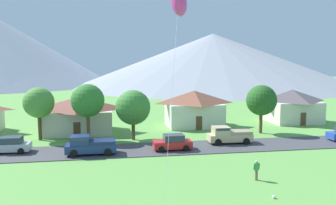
{
  "coord_description": "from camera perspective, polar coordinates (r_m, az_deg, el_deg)",
  "views": [
    {
      "loc": [
        -4.7,
        -10.13,
        9.66
      ],
      "look_at": [
        0.08,
        18.3,
        6.27
      ],
      "focal_mm": 36.8,
      "sensor_mm": 36.0,
      "label": 1
    }
  ],
  "objects": [
    {
      "name": "pickup_truck_navy_east_side",
      "position": [
        37.11,
        -12.83,
        -6.87
      ],
      "size": [
        5.2,
        2.33,
        1.99
      ],
      "color": "navy",
      "rests_on": "road_strip"
    },
    {
      "name": "house_leftmost",
      "position": [
        48.94,
        -14.53,
        -1.87
      ],
      "size": [
        9.67,
        7.45,
        4.92
      ],
      "color": "beige",
      "rests_on": "ground"
    },
    {
      "name": "pickup_truck_sand_west_side",
      "position": [
        41.72,
        10.01,
        -5.3
      ],
      "size": [
        5.25,
        2.42,
        1.99
      ],
      "color": "#C6B284",
      "rests_on": "road_strip"
    },
    {
      "name": "soccer_ball",
      "position": [
        26.51,
        17.13,
        -14.7
      ],
      "size": [
        0.24,
        0.24,
        0.24
      ],
      "primitive_type": "sphere",
      "color": "white",
      "rests_on": "ground"
    },
    {
      "name": "house_right_center",
      "position": [
        52.03,
        4.34,
        -0.89
      ],
      "size": [
        8.69,
        6.54,
        5.42
      ],
      "color": "silver",
      "rests_on": "ground"
    },
    {
      "name": "mountain_west_ridge",
      "position": [
        142.59,
        7.43,
        7.01
      ],
      "size": [
        111.93,
        111.93,
        21.14
      ],
      "primitive_type": "cone",
      "color": "#8E939E",
      "rests_on": "ground"
    },
    {
      "name": "road_strip",
      "position": [
        38.7,
        -2.29,
        -7.7
      ],
      "size": [
        160.0,
        6.11,
        0.08
      ],
      "primitive_type": "cube",
      "color": "#424247",
      "rests_on": "ground"
    },
    {
      "name": "tree_near_left",
      "position": [
        43.27,
        -13.16,
        0.28
      ],
      "size": [
        4.09,
        4.09,
        7.03
      ],
      "color": "brown",
      "rests_on": "ground"
    },
    {
      "name": "parked_car_red_east_end",
      "position": [
        38.08,
        0.78,
        -6.65
      ],
      "size": [
        4.23,
        2.14,
        1.68
      ],
      "color": "red",
      "rests_on": "road_strip"
    },
    {
      "name": "watcher_person",
      "position": [
        29.66,
        14.45,
        -10.74
      ],
      "size": [
        0.56,
        0.24,
        1.68
      ],
      "color": "#70604C",
      "rests_on": "ground"
    },
    {
      "name": "tree_center",
      "position": [
        42.92,
        -5.81,
        -0.83
      ],
      "size": [
        4.34,
        4.34,
        6.24
      ],
      "color": "brown",
      "rests_on": "ground"
    },
    {
      "name": "parked_car_silver_mid_east",
      "position": [
        40.59,
        -24.7,
        -6.43
      ],
      "size": [
        4.24,
        2.16,
        1.68
      ],
      "color": "#B7BCC1",
      "rests_on": "road_strip"
    },
    {
      "name": "tree_left_of_center",
      "position": [
        48.25,
        15.22,
        0.33
      ],
      "size": [
        4.13,
        4.13,
        6.59
      ],
      "color": "brown",
      "rests_on": "ground"
    },
    {
      "name": "tree_right_of_center",
      "position": [
        45.29,
        -20.62,
        -0.05
      ],
      "size": [
        3.78,
        3.78,
        6.6
      ],
      "color": "#4C3823",
      "rests_on": "ground"
    },
    {
      "name": "house_left_center",
      "position": [
        59.35,
        19.81,
        -0.41
      ],
      "size": [
        8.22,
        7.61,
        5.27
      ],
      "color": "beige",
      "rests_on": "ground"
    },
    {
      "name": "kite_flyer_with_kite",
      "position": [
        24.67,
        1.84,
        16.18
      ],
      "size": [
        3.32,
        7.7,
        14.96
      ],
      "color": "black",
      "rests_on": "ground"
    }
  ]
}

